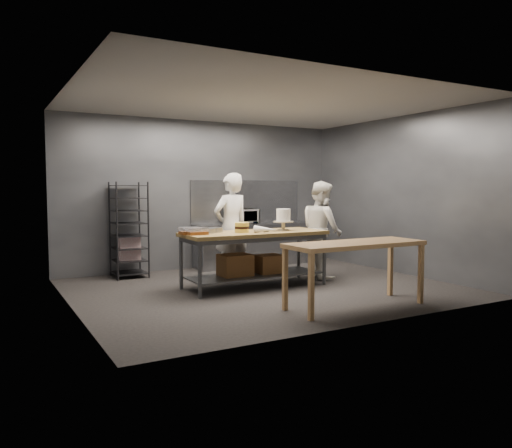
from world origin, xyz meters
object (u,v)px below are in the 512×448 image
Objects in this scene: frosted_cake_stand at (283,217)px; layer_cake at (242,228)px; microwave at (244,216)px; work_table at (253,253)px; near_counter at (355,248)px; chef_right at (322,229)px; speed_rack at (129,231)px; chef_behind at (231,227)px.

frosted_cake_stand reaches higher than layer_cake.
microwave is 2.33m from layer_cake.
work_table is 1.99m from near_counter.
chef_right is at bearing -71.22° from microwave.
near_counter is at bearing -73.13° from work_table.
work_table is at bearing -51.58° from speed_rack.
frosted_cake_stand is (2.11, -1.97, 0.29)m from speed_rack.
speed_rack is 3.54m from chef_right.
chef_behind is at bearing 86.18° from chef_right.
near_counter is 4.37m from speed_rack.
microwave is (0.98, 1.37, 0.10)m from chef_behind.
microwave is 1.48× the size of frosted_cake_stand.
near_counter is 2.27m from chef_right.
speed_rack reaches higher than work_table.
speed_rack is 3.23× the size of microwave.
work_table is at bearing -114.18° from microwave.
chef_behind is 3.51× the size of microwave.
chef_right reaches higher than work_table.
frosted_cake_stand is at bearing 89.88° from near_counter.
microwave is 2.34× the size of layer_cake.
frosted_cake_stand is at bearing 0.05° from layer_cake.
chef_behind is 1.68m from chef_right.
near_counter is at bearing -90.12° from frosted_cake_stand.
chef_right is 1.96m from microwave.
layer_cake is at bearing 109.00° from chef_right.
chef_behind is (-0.08, 0.64, 0.38)m from work_table.
work_table is 0.82m from frosted_cake_stand.
microwave is at bearing 61.32° from layer_cake.
speed_rack is at bearing -52.36° from chef_behind.
chef_behind is at bearing 78.59° from layer_cake.
frosted_cake_stand is at bearing 114.23° from chef_right.
chef_right reaches higher than layer_cake.
chef_behind is at bearing -125.59° from microwave.
microwave is at bearing 1.88° from speed_rack.
chef_right is (1.53, 0.17, 0.31)m from work_table.
speed_rack is (-2.11, 3.82, 0.04)m from near_counter.
chef_right is at bearing 11.72° from frosted_cake_stand.
speed_rack is 0.99× the size of chef_right.
near_counter is at bearing -67.00° from layer_cake.
near_counter is 1.89m from frosted_cake_stand.
microwave is at bearing 85.16° from near_counter.
layer_cake is (1.32, -1.97, 0.14)m from speed_rack.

